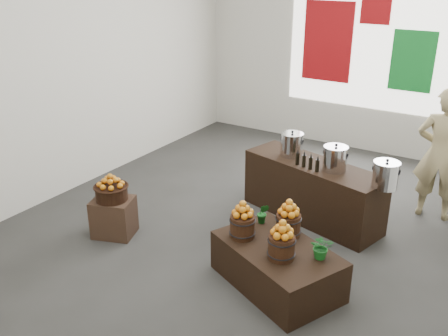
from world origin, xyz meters
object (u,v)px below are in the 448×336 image
Objects in this scene: crate at (114,217)px; wicker_basket at (112,193)px; display_table at (277,266)px; stock_pot_center at (335,159)px; stock_pot_right at (385,176)px; stock_pot_left at (292,145)px; counter at (312,191)px; shopper at (441,154)px.

wicker_basket is at bearing 0.00° from crate.
display_table is 4.49× the size of stock_pot_center.
stock_pot_center and stock_pot_right have the same top height.
stock_pot_left is (1.55, 1.87, 0.69)m from crate.
stock_pot_right is at bearing 27.40° from wicker_basket.
stock_pot_center is 1.00× the size of stock_pot_right.
counter reaches higher than wicker_basket.
display_table is at bearing -65.06° from counter.
crate is at bearing -142.89° from stock_pot_center.
stock_pot_left is 1.94m from shopper.
crate is 1.65× the size of stock_pot_center.
stock_pot_left is 0.70m from stock_pot_center.
shopper is (1.08, 1.01, -0.04)m from stock_pot_center.
shopper reaches higher than crate.
wicker_basket is at bearing -142.89° from stock_pot_center.
stock_pot_left reaches higher than display_table.
shopper reaches higher than stock_pot_center.
stock_pot_center reaches higher than display_table.
shopper reaches higher than wicker_basket.
wicker_basket is at bearing -152.22° from display_table.
display_table is 1.70m from stock_pot_center.
stock_pot_center is at bearing 37.54° from shopper.
stock_pot_left is 0.17× the size of shopper.
stock_pot_right is (2.91, 1.51, 0.69)m from crate.
stock_pot_center is at bearing 37.11° from wicker_basket.
stock_pot_center is (2.23, 1.69, 0.36)m from wicker_basket.
stock_pot_left is at bearing 180.00° from counter.
stock_pot_right is at bearing 87.31° from display_table.
crate is at bearing 33.46° from shopper.
wicker_basket is 0.20× the size of counter.
stock_pot_center is at bearing 113.81° from display_table.
crate is 3.35m from stock_pot_right.
crate is 2.88m from stock_pot_center.
stock_pot_left is 1.41m from stock_pot_right.
stock_pot_right is at bearing -14.72° from stock_pot_center.
counter is at bearing 42.41° from wicker_basket.
shopper is at bearing 71.70° from stock_pot_right.
counter is at bearing 165.28° from stock_pot_right.
counter reaches higher than display_table.
stock_pot_left and stock_pot_center have the same top height.
stock_pot_left and stock_pot_right have the same top height.
crate is 2.23m from display_table.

